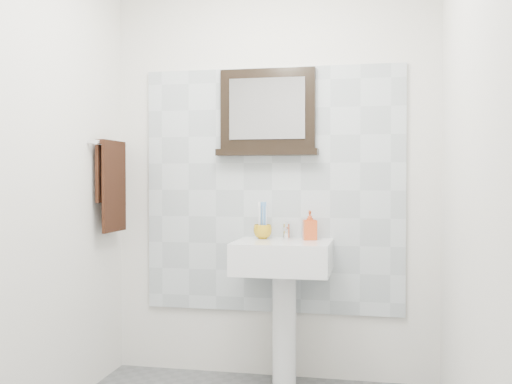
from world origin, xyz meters
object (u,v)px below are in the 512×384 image
pedestal_sink (283,273)px  soap_dispenser (310,225)px  framed_mirror (268,115)px  hand_towel (112,179)px  toothbrush_cup (263,232)px

pedestal_sink → soap_dispenser: 0.32m
soap_dispenser → framed_mirror: (-0.27, 0.08, 0.66)m
soap_dispenser → framed_mirror: size_ratio=0.28×
pedestal_sink → soap_dispenser: (0.14, 0.10, 0.27)m
hand_towel → toothbrush_cup: bearing=9.2°
pedestal_sink → soap_dispenser: soap_dispenser is taller
pedestal_sink → hand_towel: (-1.04, -0.04, 0.54)m
toothbrush_cup → hand_towel: (-0.90, -0.15, 0.32)m
toothbrush_cup → hand_towel: size_ratio=0.20×
pedestal_sink → hand_towel: hand_towel is taller
soap_dispenser → pedestal_sink: bearing=-158.6°
toothbrush_cup → framed_mirror: (0.02, 0.08, 0.71)m
toothbrush_cup → soap_dispenser: soap_dispenser is taller
pedestal_sink → toothbrush_cup: pedestal_sink is taller
pedestal_sink → framed_mirror: 0.96m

